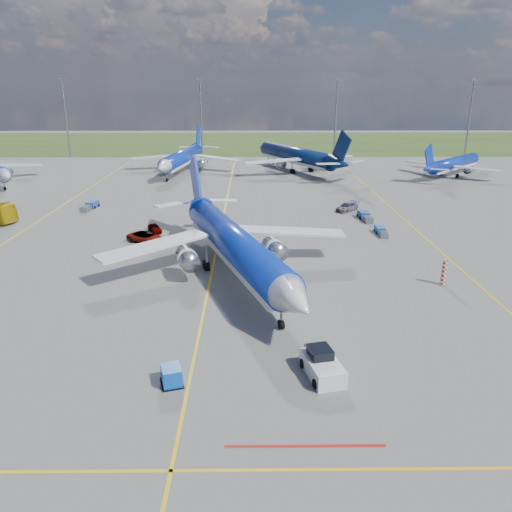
{
  "coord_description": "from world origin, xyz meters",
  "views": [
    {
      "loc": [
        4.7,
        -43.23,
        21.22
      ],
      "look_at": [
        5.2,
        6.43,
        4.0
      ],
      "focal_mm": 35.0,
      "sensor_mm": 36.0,
      "label": 1
    }
  ],
  "objects_px": {
    "bg_jet_ne": "(453,175)",
    "baggage_tug_w": "(381,231)",
    "main_airliner": "(235,275)",
    "bg_jet_n": "(296,171)",
    "bg_jet_nnw": "(183,172)",
    "pushback_tug": "(322,365)",
    "warning_post": "(444,272)",
    "service_car_a": "(155,228)",
    "uld_container": "(171,375)",
    "baggage_tug_c": "(90,206)",
    "service_car_b": "(145,237)",
    "service_car_c": "(347,207)",
    "baggage_tug_e": "(365,216)"
  },
  "relations": [
    {
      "from": "bg_jet_ne",
      "to": "baggage_tug_w",
      "type": "relative_size",
      "value": 7.31
    },
    {
      "from": "main_airliner",
      "to": "bg_jet_n",
      "type": "bearing_deg",
      "value": 60.52
    },
    {
      "from": "bg_jet_nnw",
      "to": "bg_jet_n",
      "type": "relative_size",
      "value": 0.92
    },
    {
      "from": "pushback_tug",
      "to": "baggage_tug_w",
      "type": "height_order",
      "value": "pushback_tug"
    },
    {
      "from": "warning_post",
      "to": "bg_jet_n",
      "type": "bearing_deg",
      "value": 97.32
    },
    {
      "from": "bg_jet_n",
      "to": "main_airliner",
      "type": "height_order",
      "value": "bg_jet_n"
    },
    {
      "from": "pushback_tug",
      "to": "service_car_a",
      "type": "height_order",
      "value": "pushback_tug"
    },
    {
      "from": "uld_container",
      "to": "baggage_tug_c",
      "type": "distance_m",
      "value": 59.61
    },
    {
      "from": "service_car_b",
      "to": "service_car_c",
      "type": "height_order",
      "value": "service_car_b"
    },
    {
      "from": "service_car_b",
      "to": "uld_container",
      "type": "bearing_deg",
      "value": -136.0
    },
    {
      "from": "main_airliner",
      "to": "baggage_tug_w",
      "type": "bearing_deg",
      "value": 18.67
    },
    {
      "from": "main_airliner",
      "to": "baggage_tug_e",
      "type": "relative_size",
      "value": 8.18
    },
    {
      "from": "service_car_a",
      "to": "service_car_b",
      "type": "xyz_separation_m",
      "value": [
        -0.38,
        -5.15,
        0.13
      ]
    },
    {
      "from": "warning_post",
      "to": "bg_jet_ne",
      "type": "bearing_deg",
      "value": 68.11
    },
    {
      "from": "baggage_tug_w",
      "to": "main_airliner",
      "type": "bearing_deg",
      "value": -141.18
    },
    {
      "from": "pushback_tug",
      "to": "service_car_b",
      "type": "xyz_separation_m",
      "value": [
        -20.29,
        34.07,
        -0.09
      ]
    },
    {
      "from": "bg_jet_ne",
      "to": "baggage_tug_c",
      "type": "height_order",
      "value": "bg_jet_ne"
    },
    {
      "from": "warning_post",
      "to": "baggage_tug_w",
      "type": "distance_m",
      "value": 19.72
    },
    {
      "from": "main_airliner",
      "to": "service_car_c",
      "type": "bearing_deg",
      "value": 39.6
    },
    {
      "from": "warning_post",
      "to": "uld_container",
      "type": "distance_m",
      "value": 33.3
    },
    {
      "from": "service_car_c",
      "to": "baggage_tug_e",
      "type": "distance_m",
      "value": 6.28
    },
    {
      "from": "warning_post",
      "to": "bg_jet_ne",
      "type": "height_order",
      "value": "bg_jet_ne"
    },
    {
      "from": "bg_jet_nnw",
      "to": "bg_jet_n",
      "type": "xyz_separation_m",
      "value": [
        28.69,
        1.52,
        0.0
      ]
    },
    {
      "from": "main_airliner",
      "to": "service_car_a",
      "type": "height_order",
      "value": "main_airliner"
    },
    {
      "from": "pushback_tug",
      "to": "service_car_c",
      "type": "height_order",
      "value": "pushback_tug"
    },
    {
      "from": "baggage_tug_w",
      "to": "baggage_tug_e",
      "type": "relative_size",
      "value": 0.85
    },
    {
      "from": "baggage_tug_c",
      "to": "main_airliner",
      "type": "bearing_deg",
      "value": -42.56
    },
    {
      "from": "uld_container",
      "to": "baggage_tug_w",
      "type": "distance_m",
      "value": 46.21
    },
    {
      "from": "service_car_b",
      "to": "baggage_tug_e",
      "type": "relative_size",
      "value": 1.02
    },
    {
      "from": "pushback_tug",
      "to": "uld_container",
      "type": "distance_m",
      "value": 11.39
    },
    {
      "from": "bg_jet_nnw",
      "to": "main_airliner",
      "type": "height_order",
      "value": "main_airliner"
    },
    {
      "from": "bg_jet_n",
      "to": "baggage_tug_e",
      "type": "height_order",
      "value": "bg_jet_n"
    },
    {
      "from": "warning_post",
      "to": "service_car_b",
      "type": "distance_m",
      "value": 39.61
    },
    {
      "from": "service_car_a",
      "to": "baggage_tug_e",
      "type": "distance_m",
      "value": 34.01
    },
    {
      "from": "bg_jet_ne",
      "to": "baggage_tug_c",
      "type": "relative_size",
      "value": 6.08
    },
    {
      "from": "bg_jet_ne",
      "to": "service_car_c",
      "type": "xyz_separation_m",
      "value": [
        -32.37,
        -35.43,
        0.73
      ]
    },
    {
      "from": "baggage_tug_w",
      "to": "service_car_a",
      "type": "bearing_deg",
      "value": 178.35
    },
    {
      "from": "bg_jet_ne",
      "to": "warning_post",
      "type": "bearing_deg",
      "value": 112.52
    },
    {
      "from": "bg_jet_nnw",
      "to": "service_car_b",
      "type": "height_order",
      "value": "bg_jet_nnw"
    },
    {
      "from": "baggage_tug_c",
      "to": "service_car_a",
      "type": "bearing_deg",
      "value": -37.9
    },
    {
      "from": "bg_jet_nnw",
      "to": "service_car_a",
      "type": "height_order",
      "value": "bg_jet_nnw"
    },
    {
      "from": "uld_container",
      "to": "baggage_tug_w",
      "type": "relative_size",
      "value": 0.4
    },
    {
      "from": "baggage_tug_e",
      "to": "baggage_tug_c",
      "type": "bearing_deg",
      "value": 167.09
    },
    {
      "from": "uld_container",
      "to": "bg_jet_n",
      "type": "bearing_deg",
      "value": 63.02
    },
    {
      "from": "baggage_tug_c",
      "to": "baggage_tug_e",
      "type": "relative_size",
      "value": 1.02
    },
    {
      "from": "bg_jet_n",
      "to": "baggage_tug_c",
      "type": "distance_m",
      "value": 57.1
    },
    {
      "from": "bg_jet_n",
      "to": "service_car_c",
      "type": "height_order",
      "value": "bg_jet_n"
    },
    {
      "from": "bg_jet_nnw",
      "to": "baggage_tug_e",
      "type": "relative_size",
      "value": 7.58
    },
    {
      "from": "uld_container",
      "to": "service_car_b",
      "type": "bearing_deg",
      "value": 87.63
    },
    {
      "from": "bg_jet_nnw",
      "to": "service_car_c",
      "type": "distance_m",
      "value": 53.27
    }
  ]
}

